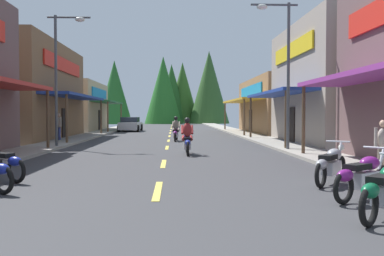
% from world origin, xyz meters
% --- Properties ---
extents(ground, '(10.32, 90.32, 0.10)m').
position_xyz_m(ground, '(0.00, 30.16, -0.05)').
color(ground, '#38383A').
extents(sidewalk_left, '(2.04, 90.32, 0.12)m').
position_xyz_m(sidewalk_left, '(-6.18, 30.16, 0.06)').
color(sidewalk_left, gray).
rests_on(sidewalk_left, ground).
extents(sidewalk_right, '(2.04, 90.32, 0.12)m').
position_xyz_m(sidewalk_right, '(6.18, 30.16, 0.06)').
color(sidewalk_right, gray).
rests_on(sidewalk_right, ground).
extents(centerline_dashes, '(0.16, 65.25, 0.01)m').
position_xyz_m(centerline_dashes, '(0.00, 34.43, 0.01)').
color(centerline_dashes, '#E0C64C').
rests_on(centerline_dashes, ground).
extents(storefront_left_middle, '(10.33, 12.83, 6.46)m').
position_xyz_m(storefront_left_middle, '(-11.44, 28.73, 3.23)').
color(storefront_left_middle, brown).
rests_on(storefront_left_middle, ground).
extents(storefront_left_far, '(9.12, 11.09, 4.85)m').
position_xyz_m(storefront_left_far, '(-10.82, 42.58, 2.43)').
color(storefront_left_far, tan).
rests_on(storefront_left_far, ground).
extents(storefront_right_middle, '(8.51, 10.73, 6.89)m').
position_xyz_m(storefront_right_middle, '(10.53, 23.63, 3.45)').
color(storefront_right_middle, gray).
rests_on(storefront_right_middle, ground).
extents(storefront_right_far, '(9.14, 13.94, 4.84)m').
position_xyz_m(storefront_right_far, '(10.83, 36.97, 2.42)').
color(storefront_right_far, olive).
rests_on(storefront_right_far, ground).
extents(streetlamp_left, '(2.13, 0.30, 6.65)m').
position_xyz_m(streetlamp_left, '(-5.25, 20.93, 4.29)').
color(streetlamp_left, '#474C51').
rests_on(streetlamp_left, ground).
extents(streetlamp_right, '(2.13, 0.30, 6.75)m').
position_xyz_m(streetlamp_right, '(5.25, 18.48, 4.35)').
color(streetlamp_right, '#474C51').
rests_on(streetlamp_right, ground).
extents(motorcycle_parked_right_2, '(1.78, 1.36, 1.04)m').
position_xyz_m(motorcycle_parked_right_2, '(4.15, 7.56, 0.49)').
color(motorcycle_parked_right_2, black).
rests_on(motorcycle_parked_right_2, ground).
extents(motorcycle_parked_right_3, '(1.41, 1.74, 1.04)m').
position_xyz_m(motorcycle_parked_right_3, '(4.20, 9.46, 0.49)').
color(motorcycle_parked_right_3, black).
rests_on(motorcycle_parked_right_3, ground).
extents(rider_cruising_lead, '(0.60, 2.14, 1.57)m').
position_xyz_m(rider_cruising_lead, '(0.92, 17.13, 0.66)').
color(rider_cruising_lead, black).
rests_on(rider_cruising_lead, ground).
extents(rider_cruising_trailing, '(0.60, 2.14, 1.57)m').
position_xyz_m(rider_cruising_trailing, '(0.47, 26.06, 0.66)').
color(rider_cruising_trailing, black).
rests_on(rider_cruising_trailing, ground).
extents(pedestrian_browsing, '(0.45, 0.43, 1.78)m').
position_xyz_m(pedestrian_browsing, '(-6.72, 25.59, 1.04)').
color(pedestrian_browsing, '#333F8C').
rests_on(pedestrian_browsing, ground).
extents(pedestrian_strolling, '(0.56, 0.33, 1.56)m').
position_xyz_m(pedestrian_strolling, '(6.08, 10.63, 0.89)').
color(pedestrian_strolling, '#726659').
rests_on(pedestrian_strolling, ground).
extents(parked_car_curbside, '(2.19, 4.36, 1.40)m').
position_xyz_m(parked_car_curbside, '(-3.96, 41.40, 0.69)').
color(parked_car_curbside, silver).
rests_on(parked_car_curbside, ground).
extents(treeline_backdrop, '(23.23, 12.86, 13.02)m').
position_xyz_m(treeline_backdrop, '(1.55, 76.42, 5.84)').
color(treeline_backdrop, '#265623').
rests_on(treeline_backdrop, ground).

